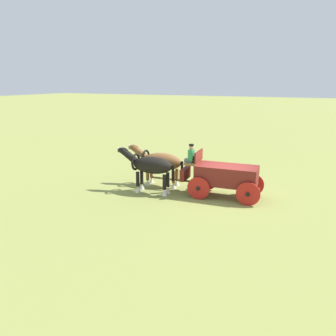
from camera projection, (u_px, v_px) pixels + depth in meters
ground_plane at (225, 197)px, 16.76m from camera, size 220.00×220.00×0.00m
show_wagon at (223, 176)px, 16.53m from camera, size 5.89×1.96×2.63m
draft_horse_near at (150, 166)px, 17.17m from camera, size 3.18×1.03×2.26m
draft_horse_off at (160, 162)px, 18.35m from camera, size 3.25×1.11×2.18m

